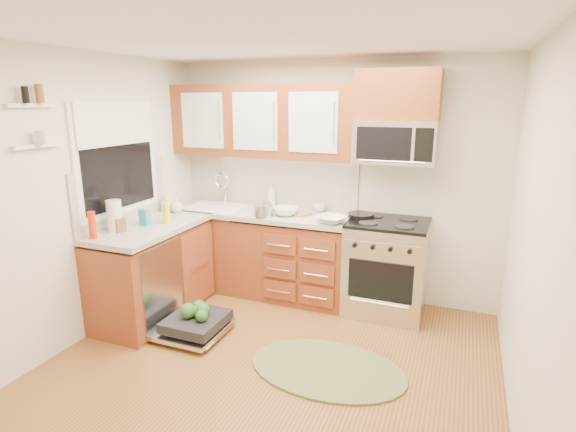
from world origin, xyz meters
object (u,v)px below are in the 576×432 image
at_px(upper_cabinets, 262,121).
at_px(microwave, 395,142).
at_px(range, 386,267).
at_px(bowl_b, 285,211).
at_px(cup, 320,207).
at_px(dishwasher, 193,325).
at_px(stock_pot, 263,211).
at_px(cutting_board, 296,213).
at_px(bowl_a, 331,220).
at_px(paper_towel_roll, 115,216).
at_px(skillet, 361,216).
at_px(rug, 327,369).
at_px(sink, 216,218).

height_order(upper_cabinets, microwave, upper_cabinets).
distance_m(range, bowl_b, 1.17).
relative_size(microwave, cup, 6.05).
xyz_separation_m(range, microwave, (0.00, 0.12, 1.23)).
height_order(dishwasher, stock_pot, stock_pot).
bearing_deg(range, upper_cabinets, 174.11).
distance_m(dishwasher, cutting_board, 1.54).
distance_m(upper_cabinets, cup, 1.10).
height_order(range, cup, cup).
relative_size(microwave, bowl_a, 2.72).
bearing_deg(range, microwave, 90.00).
bearing_deg(bowl_a, cup, 121.23).
height_order(paper_towel_roll, cup, paper_towel_roll).
distance_m(skillet, stock_pot, 0.99).
xyz_separation_m(dishwasher, cup, (0.77, 1.35, 0.87)).
distance_m(microwave, stock_pot, 1.47).
bearing_deg(microwave, bowl_b, -170.36).
relative_size(rug, paper_towel_roll, 4.37).
relative_size(cutting_board, bowl_b, 1.10).
height_order(upper_cabinets, rug, upper_cabinets).
relative_size(dishwasher, cutting_board, 2.37).
bearing_deg(bowl_a, paper_towel_roll, -150.23).
bearing_deg(upper_cabinets, dishwasher, -96.04).
distance_m(upper_cabinets, rug, 2.58).
xyz_separation_m(sink, dishwasher, (0.39, -1.12, -0.70)).
relative_size(sink, dishwasher, 0.89).
bearing_deg(microwave, cutting_board, -174.94).
xyz_separation_m(upper_cabinets, cup, (0.63, 0.07, -0.90)).
distance_m(microwave, cup, 1.06).
bearing_deg(cutting_board, range, -2.00).
bearing_deg(bowl_a, microwave, 29.51).
xyz_separation_m(bowl_b, cup, (0.29, 0.28, 0.01)).
distance_m(rug, paper_towel_roll, 2.30).
xyz_separation_m(dishwasher, paper_towel_roll, (-0.74, -0.05, 0.97)).
bearing_deg(rug, microwave, 79.87).
height_order(skillet, cutting_board, skillet).
height_order(stock_pot, cutting_board, stock_pot).
relative_size(range, skillet, 3.68).
height_order(rug, stock_pot, stock_pot).
relative_size(upper_cabinets, skillet, 7.93).
distance_m(range, dishwasher, 1.95).
relative_size(rug, bowl_a, 4.52).
height_order(sink, dishwasher, sink).
bearing_deg(microwave, sink, -176.15).
bearing_deg(paper_towel_roll, bowl_b, 42.57).
bearing_deg(rug, bowl_b, 125.52).
xyz_separation_m(sink, stock_pot, (0.69, -0.20, 0.19)).
height_order(range, stock_pot, stock_pot).
bearing_deg(dishwasher, paper_towel_roll, -176.04).
xyz_separation_m(range, bowl_a, (-0.53, -0.18, 0.48)).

